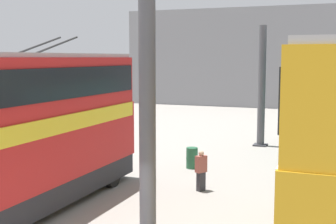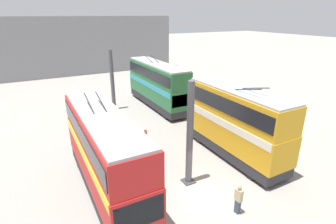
# 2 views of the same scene
# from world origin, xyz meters

# --- Properties ---
(ground_plane) EXTENTS (240.00, 240.00, 0.00)m
(ground_plane) POSITION_xyz_m (0.00, 0.00, 0.00)
(ground_plane) COLOR gray
(depot_back_wall) EXTENTS (0.50, 36.00, 9.95)m
(depot_back_wall) POSITION_xyz_m (37.79, 0.00, 4.98)
(depot_back_wall) COLOR gray
(depot_back_wall) RESTS_ON ground_plane
(support_column_near) EXTENTS (0.76, 0.76, 6.79)m
(support_column_near) POSITION_xyz_m (1.80, 0.00, 3.27)
(support_column_near) COLOR #4C4C51
(support_column_near) RESTS_ON ground_plane
(support_column_far) EXTENTS (0.76, 0.76, 6.79)m
(support_column_far) POSITION_xyz_m (17.67, 0.00, 3.27)
(support_column_far) COLOR #4C4C51
(support_column_far) RESTS_ON ground_plane
(bus_left_near) EXTENTS (9.05, 2.54, 5.96)m
(bus_left_near) POSITION_xyz_m (3.07, -4.88, 3.03)
(bus_left_near) COLOR black
(bus_left_near) RESTS_ON ground_plane
(bus_left_far) EXTENTS (11.14, 2.54, 5.71)m
(bus_left_far) POSITION_xyz_m (16.26, -4.88, 2.90)
(bus_left_far) COLOR black
(bus_left_far) RESTS_ON ground_plane
(bus_right_near) EXTENTS (10.54, 2.54, 5.76)m
(bus_right_near) POSITION_xyz_m (3.33, 4.88, 2.93)
(bus_right_near) COLOR black
(bus_right_near) RESTS_ON ground_plane
(person_aisle_foreground) EXTENTS (0.44, 0.28, 1.76)m
(person_aisle_foreground) POSITION_xyz_m (-1.89, -0.83, 0.93)
(person_aisle_foreground) COLOR #384251
(person_aisle_foreground) RESTS_ON ground_plane
(person_aisle_midway) EXTENTS (0.48, 0.42, 1.55)m
(person_aisle_midway) POSITION_xyz_m (7.71, 0.43, 0.81)
(person_aisle_midway) COLOR #2D2D33
(person_aisle_midway) RESTS_ON ground_plane
(oil_drum) EXTENTS (0.55, 0.55, 0.95)m
(oil_drum) POSITION_xyz_m (11.04, 1.90, 0.47)
(oil_drum) COLOR #235638
(oil_drum) RESTS_ON ground_plane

